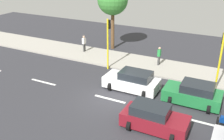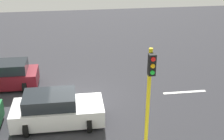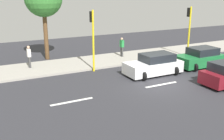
{
  "view_description": "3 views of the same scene",
  "coord_description": "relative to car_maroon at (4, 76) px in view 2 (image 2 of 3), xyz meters",
  "views": [
    {
      "loc": [
        -14.36,
        -7.46,
        9.3
      ],
      "look_at": [
        1.5,
        0.59,
        1.55
      ],
      "focal_mm": 42.1,
      "sensor_mm": 36.0,
      "label": 1
    },
    {
      "loc": [
        13.95,
        0.12,
        8.03
      ],
      "look_at": [
        -0.06,
        1.98,
        1.56
      ],
      "focal_mm": 48.58,
      "sensor_mm": 36.0,
      "label": 2
    },
    {
      "loc": [
        -12.96,
        10.18,
        5.79
      ],
      "look_at": [
        1.43,
        2.83,
        0.99
      ],
      "focal_mm": 42.96,
      "sensor_mm": 36.0,
      "label": 3
    }
  ],
  "objects": [
    {
      "name": "ground_plane",
      "position": [
        1.91,
        3.84,
        -0.76
      ],
      "size": [
        40.0,
        60.0,
        0.1
      ],
      "primitive_type": "cube",
      "color": "#2D2D33"
    },
    {
      "name": "lane_stripe_mid",
      "position": [
        1.91,
        3.84,
        -0.7
      ],
      "size": [
        0.2,
        2.4,
        0.01
      ],
      "primitive_type": "cube",
      "color": "white",
      "rests_on": "ground"
    },
    {
      "name": "lane_stripe_south",
      "position": [
        1.91,
        9.84,
        -0.7
      ],
      "size": [
        0.2,
        2.4,
        0.01
      ],
      "primitive_type": "cube",
      "color": "white",
      "rests_on": "ground"
    },
    {
      "name": "car_maroon",
      "position": [
        0.0,
        0.0,
        0.0
      ],
      "size": [
        2.12,
        3.8,
        1.52
      ],
      "color": "maroon",
      "rests_on": "ground"
    },
    {
      "name": "car_white",
      "position": [
        3.95,
        3.0,
        0.0
      ],
      "size": [
        2.24,
        4.09,
        1.52
      ],
      "color": "white",
      "rests_on": "ground"
    },
    {
      "name": "traffic_light_midblock",
      "position": [
        6.75,
        6.5,
        2.22
      ],
      "size": [
        0.49,
        0.24,
        4.5
      ],
      "color": "yellow",
      "rests_on": "ground"
    }
  ]
}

